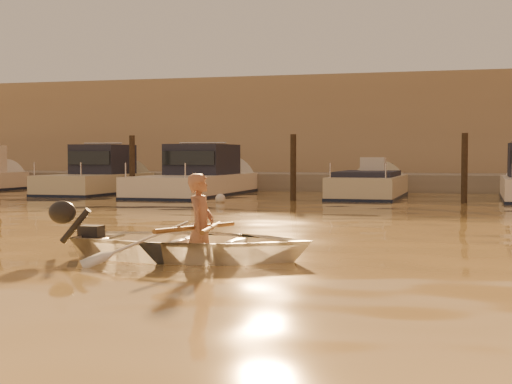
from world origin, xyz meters
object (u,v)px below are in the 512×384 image
(person, at_px, (201,228))
(moored_boat_1, at_px, (96,176))
(waterfront_building, at_px, (363,133))
(moored_boat_2, at_px, (196,177))
(dinghy, at_px, (194,243))
(moored_boat_3, at_px, (369,191))

(person, distance_m, moored_boat_1, 18.31)
(waterfront_building, bearing_deg, moored_boat_2, -110.69)
(dinghy, bearing_deg, person, -90.00)
(dinghy, height_order, moored_boat_2, moored_boat_2)
(person, bearing_deg, dinghy, 90.00)
(dinghy, bearing_deg, waterfront_building, 2.35)
(moored_boat_2, bearing_deg, dinghy, -69.75)
(dinghy, distance_m, moored_boat_3, 15.58)
(person, height_order, moored_boat_1, moored_boat_1)
(dinghy, xyz_separation_m, moored_boat_3, (0.20, 15.58, 0.02))
(moored_boat_2, xyz_separation_m, waterfront_building, (4.16, 11.00, 1.77))
(moored_boat_1, bearing_deg, moored_boat_3, 0.00)
(moored_boat_1, height_order, moored_boat_3, moored_boat_1)
(person, bearing_deg, moored_boat_1, 30.61)
(moored_boat_1, bearing_deg, moored_boat_2, 0.00)
(person, bearing_deg, moored_boat_3, -1.43)
(moored_boat_3, bearing_deg, person, -90.35)
(person, relative_size, moored_boat_2, 0.18)
(moored_boat_3, distance_m, waterfront_building, 11.35)
(person, distance_m, moored_boat_3, 15.58)
(person, relative_size, moored_boat_1, 0.23)
(moored_boat_2, bearing_deg, waterfront_building, 69.31)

